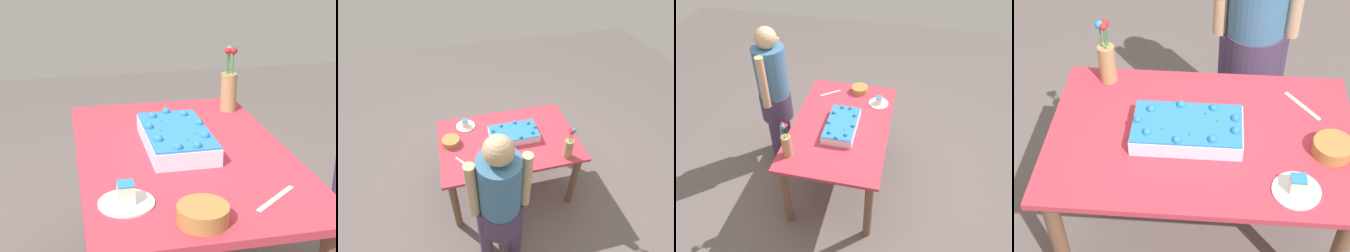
% 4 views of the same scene
% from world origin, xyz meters
% --- Properties ---
extents(dining_table, '(1.34, 0.87, 0.74)m').
position_xyz_m(dining_table, '(0.00, 0.00, 0.62)').
color(dining_table, '#BD3546').
rests_on(dining_table, ground_plane).
extents(sheet_cake, '(0.47, 0.26, 0.10)m').
position_xyz_m(sheet_cake, '(0.06, 0.02, 0.78)').
color(sheet_cake, white).
rests_on(sheet_cake, dining_table).
extents(serving_plate_with_slice, '(0.19, 0.19, 0.08)m').
position_xyz_m(serving_plate_with_slice, '(-0.38, 0.29, 0.76)').
color(serving_plate_with_slice, white).
rests_on(serving_plate_with_slice, dining_table).
extents(cake_knife, '(0.15, 0.19, 0.00)m').
position_xyz_m(cake_knife, '(-0.45, -0.22, 0.74)').
color(cake_knife, silver).
rests_on(cake_knife, dining_table).
extents(flower_vase, '(0.08, 0.08, 0.33)m').
position_xyz_m(flower_vase, '(0.47, -0.35, 0.86)').
color(flower_vase, tan).
rests_on(flower_vase, dining_table).
extents(fruit_bowl, '(0.17, 0.17, 0.06)m').
position_xyz_m(fruit_bowl, '(-0.55, 0.07, 0.77)').
color(fruit_bowl, '#B17C3F').
rests_on(fruit_bowl, dining_table).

